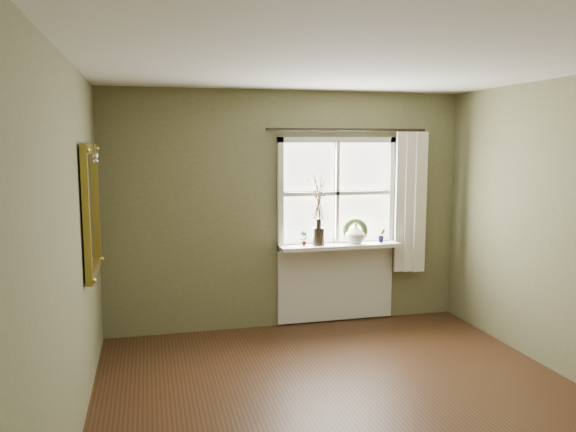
# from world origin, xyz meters

# --- Properties ---
(floor) EXTENTS (4.50, 4.50, 0.00)m
(floor) POSITION_xyz_m (0.00, 0.00, 0.00)
(floor) COLOR #392112
(floor) RESTS_ON ground
(ceiling) EXTENTS (4.50, 4.50, 0.00)m
(ceiling) POSITION_xyz_m (0.00, 0.00, 2.60)
(ceiling) COLOR silver
(ceiling) RESTS_ON ground
(wall_back) EXTENTS (4.00, 0.10, 2.60)m
(wall_back) POSITION_xyz_m (0.00, 2.30, 1.30)
(wall_back) COLOR #696845
(wall_back) RESTS_ON ground
(wall_left) EXTENTS (0.10, 4.50, 2.60)m
(wall_left) POSITION_xyz_m (-2.05, 0.00, 1.30)
(wall_left) COLOR #696845
(wall_left) RESTS_ON ground
(window_frame) EXTENTS (1.36, 0.06, 1.24)m
(window_frame) POSITION_xyz_m (0.55, 2.23, 1.48)
(window_frame) COLOR silver
(window_frame) RESTS_ON wall_back
(window_sill) EXTENTS (1.36, 0.26, 0.04)m
(window_sill) POSITION_xyz_m (0.55, 2.12, 0.90)
(window_sill) COLOR silver
(window_sill) RESTS_ON wall_back
(window_apron) EXTENTS (1.36, 0.04, 0.88)m
(window_apron) POSITION_xyz_m (0.55, 2.23, 0.46)
(window_apron) COLOR silver
(window_apron) RESTS_ON ground
(dark_jug) EXTENTS (0.15, 0.15, 0.19)m
(dark_jug) POSITION_xyz_m (0.31, 2.12, 1.02)
(dark_jug) COLOR black
(dark_jug) RESTS_ON window_sill
(cream_vase) EXTENTS (0.27, 0.27, 0.23)m
(cream_vase) POSITION_xyz_m (0.74, 2.12, 1.04)
(cream_vase) COLOR beige
(cream_vase) RESTS_ON window_sill
(wreath) EXTENTS (0.31, 0.23, 0.29)m
(wreath) POSITION_xyz_m (0.75, 2.16, 1.03)
(wreath) COLOR #2F441E
(wreath) RESTS_ON window_sill
(potted_plant_left) EXTENTS (0.09, 0.07, 0.17)m
(potted_plant_left) POSITION_xyz_m (0.14, 2.12, 1.00)
(potted_plant_left) COLOR #2F441E
(potted_plant_left) RESTS_ON window_sill
(potted_plant_right) EXTENTS (0.09, 0.07, 0.16)m
(potted_plant_right) POSITION_xyz_m (1.05, 2.12, 1.00)
(potted_plant_right) COLOR #2F441E
(potted_plant_right) RESTS_ON window_sill
(curtain) EXTENTS (0.36, 0.12, 1.59)m
(curtain) POSITION_xyz_m (1.39, 2.13, 1.37)
(curtain) COLOR silver
(curtain) RESTS_ON wall_back
(curtain_rod) EXTENTS (1.84, 0.03, 0.03)m
(curtain_rod) POSITION_xyz_m (0.65, 2.17, 2.18)
(curtain_rod) COLOR black
(curtain_rod) RESTS_ON wall_back
(gilt_mirror) EXTENTS (0.10, 0.92, 1.09)m
(gilt_mirror) POSITION_xyz_m (-1.96, 1.22, 1.49)
(gilt_mirror) COLOR white
(gilt_mirror) RESTS_ON wall_left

